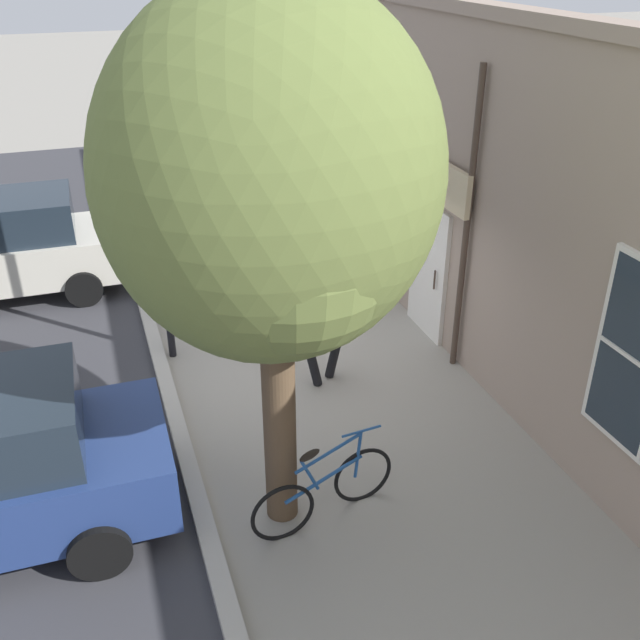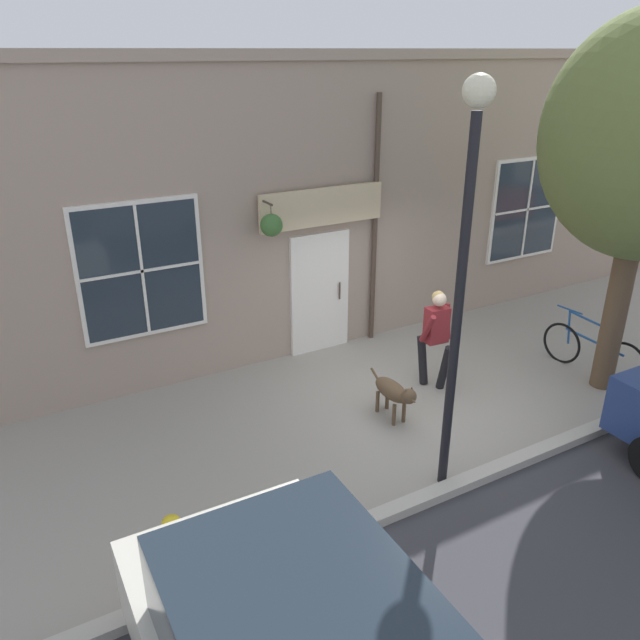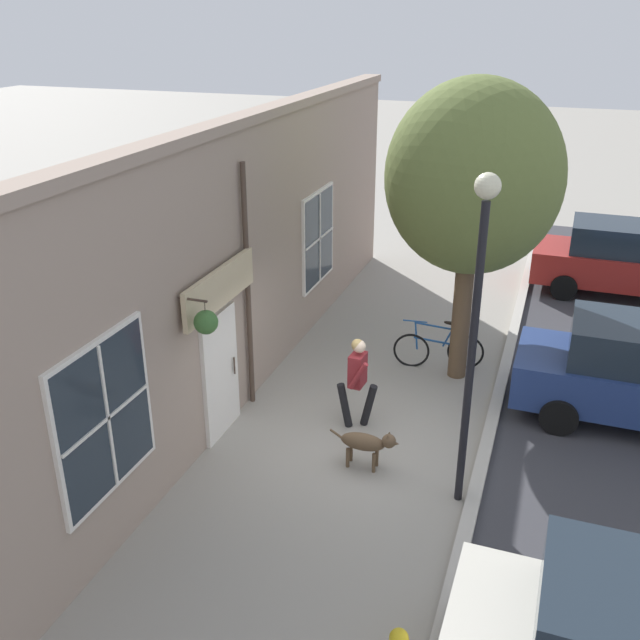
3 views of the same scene
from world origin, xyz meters
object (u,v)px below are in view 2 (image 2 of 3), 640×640
at_px(dog_on_leash, 394,392).
at_px(street_lamp, 465,239).
at_px(leaning_bicycle, 592,350).
at_px(fire_hydrant, 174,547).
at_px(pedestrian_walking, 436,331).

bearing_deg(dog_on_leash, street_lamp, -11.52).
xyz_separation_m(dog_on_leash, leaning_bicycle, (0.40, 3.65, -0.06)).
height_order(leaning_bicycle, street_lamp, street_lamp).
bearing_deg(dog_on_leash, fire_hydrant, -69.52).
xyz_separation_m(street_lamp, fire_hydrant, (-0.10, -3.29, -2.67)).
height_order(pedestrian_walking, fire_hydrant, pedestrian_walking).
relative_size(dog_on_leash, fire_hydrant, 1.41).
bearing_deg(dog_on_leash, pedestrian_walking, 113.74).
relative_size(dog_on_leash, leaning_bicycle, 0.64).
xyz_separation_m(dog_on_leash, fire_hydrant, (1.34, -3.59, -0.04)).
height_order(street_lamp, fire_hydrant, street_lamp).
bearing_deg(fire_hydrant, street_lamp, 88.20).
xyz_separation_m(pedestrian_walking, fire_hydrant, (1.82, -4.68, -0.55)).
bearing_deg(pedestrian_walking, street_lamp, -35.80).
distance_m(pedestrian_walking, fire_hydrant, 5.05).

